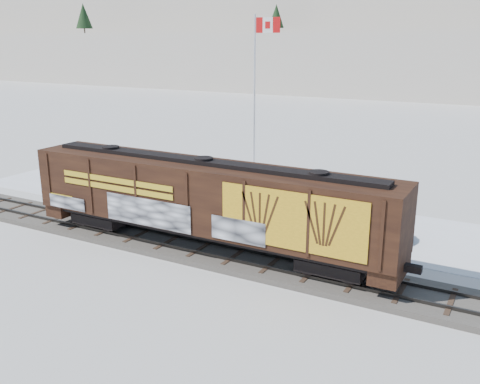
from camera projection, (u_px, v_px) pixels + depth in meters
The scene contains 9 objects.
ground at pixel (170, 246), 28.19m from camera, with size 500.00×500.00×0.00m, color white.
rail_track at pixel (170, 243), 28.15m from camera, with size 50.00×3.40×0.43m.
parking_strip at pixel (239, 208), 34.50m from camera, with size 40.00×8.00×0.03m, color white.
hillside at pixel (479, 25), 142.03m from camera, with size 360.00×110.00×93.00m.
hopper_railcar at pixel (204, 199), 26.34m from camera, with size 19.66×3.06×4.47m.
flagpole at pixel (256, 128), 37.62m from camera, with size 2.30×0.90×12.12m.
car_silver at pixel (228, 196), 34.39m from camera, with size 1.83×4.56×1.55m, color #B8BCC0.
car_white at pixel (293, 210), 31.34m from camera, with size 1.72×4.94×1.63m, color white.
car_dark at pixel (368, 222), 29.64m from camera, with size 2.04×5.02×1.46m, color #202329.
Camera 1 is at (15.94, -21.27, 10.48)m, focal length 40.00 mm.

